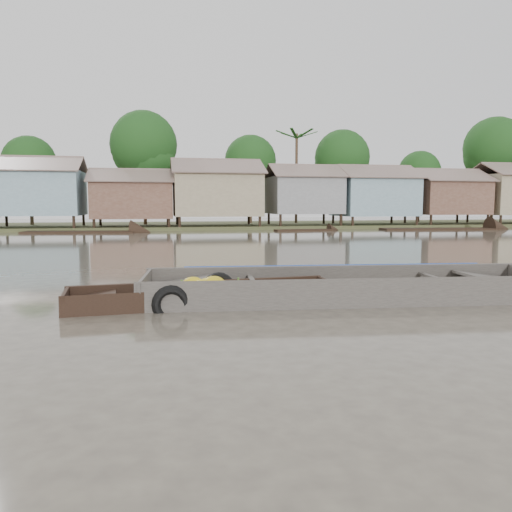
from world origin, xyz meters
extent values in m
plane|color=#494138|center=(0.00, 0.00, 0.00)|extent=(120.00, 120.00, 0.00)
cube|color=#384723|center=(0.00, 33.00, 0.00)|extent=(120.00, 12.00, 0.50)
cube|color=#799AA7|center=(-10.50, 29.50, 2.70)|extent=(6.20, 5.20, 3.20)
cube|color=brown|center=(-10.50, 28.10, 4.75)|extent=(6.60, 3.02, 1.28)
cube|color=brown|center=(-10.50, 30.90, 4.75)|extent=(6.60, 3.02, 1.28)
cube|color=brown|center=(-3.80, 29.50, 2.20)|extent=(5.80, 4.60, 2.70)
cube|color=brown|center=(-3.80, 28.26, 4.00)|extent=(6.20, 2.67, 1.14)
cube|color=brown|center=(-3.80, 30.74, 4.00)|extent=(6.20, 2.67, 1.14)
cube|color=gray|center=(2.50, 29.50, 2.65)|extent=(6.50, 5.30, 3.30)
cube|color=brown|center=(2.50, 28.07, 4.75)|extent=(6.90, 3.08, 1.31)
cube|color=brown|center=(2.50, 30.93, 4.75)|extent=(6.90, 3.08, 1.31)
cube|color=gray|center=(9.50, 29.50, 2.60)|extent=(5.40, 4.70, 2.90)
cube|color=brown|center=(9.50, 28.23, 4.50)|extent=(5.80, 2.73, 1.17)
cube|color=brown|center=(9.50, 30.77, 4.50)|extent=(5.80, 2.73, 1.17)
cube|color=#799AA7|center=(15.50, 29.50, 2.50)|extent=(6.00, 5.00, 3.10)
cube|color=brown|center=(15.50, 28.15, 4.50)|extent=(6.40, 2.90, 1.24)
cube|color=brown|center=(15.50, 30.85, 4.50)|extent=(6.40, 2.90, 1.24)
cube|color=brown|center=(22.00, 29.50, 2.45)|extent=(5.70, 4.90, 2.80)
cube|color=brown|center=(22.00, 28.18, 4.30)|extent=(6.10, 2.85, 1.21)
cube|color=brown|center=(22.00, 30.82, 4.30)|extent=(6.10, 2.85, 1.21)
cube|color=brown|center=(28.50, 30.88, 4.85)|extent=(6.70, 2.96, 1.26)
cylinder|color=#473323|center=(-12.00, 34.00, 2.45)|extent=(0.28, 0.28, 4.90)
sphere|color=#103312|center=(-12.00, 34.00, 5.25)|extent=(4.20, 4.20, 4.20)
cylinder|color=#473323|center=(-3.00, 33.00, 3.15)|extent=(0.28, 0.28, 6.30)
sphere|color=#103312|center=(-3.00, 33.00, 6.75)|extent=(5.40, 5.40, 5.40)
cylinder|color=#473323|center=(6.00, 34.00, 2.62)|extent=(0.28, 0.28, 5.25)
sphere|color=#103312|center=(6.00, 34.00, 5.62)|extent=(4.50, 4.50, 4.50)
cylinder|color=#473323|center=(14.00, 33.00, 2.80)|extent=(0.28, 0.28, 5.60)
sphere|color=#103312|center=(14.00, 33.00, 6.00)|extent=(4.80, 4.80, 4.80)
cylinder|color=#473323|center=(22.00, 34.00, 2.27)|extent=(0.28, 0.28, 4.55)
sphere|color=#103312|center=(22.00, 34.00, 4.88)|extent=(3.90, 3.90, 3.90)
cylinder|color=#473323|center=(29.00, 33.00, 3.32)|extent=(0.28, 0.28, 6.65)
sphere|color=#103312|center=(29.00, 33.00, 7.12)|extent=(5.70, 5.70, 5.70)
cylinder|color=#473323|center=(10.00, 33.50, 4.00)|extent=(0.24, 0.24, 8.00)
cube|color=black|center=(-1.02, 0.50, -0.08)|extent=(5.24, 1.41, 0.08)
cube|color=black|center=(-1.07, 1.06, 0.12)|extent=(5.28, 0.58, 0.49)
cube|color=black|center=(-0.98, -0.06, 0.12)|extent=(5.28, 0.58, 0.49)
cube|color=black|center=(1.55, 0.71, 0.12)|extent=(0.15, 1.15, 0.46)
cube|color=black|center=(1.11, 0.68, 0.18)|extent=(0.98, 1.06, 0.18)
cube|color=black|center=(-3.60, 0.29, 0.12)|extent=(0.15, 1.15, 0.46)
cube|color=black|center=(-3.15, 0.32, 0.18)|extent=(0.98, 1.06, 0.18)
cube|color=black|center=(-2.26, 0.40, 0.22)|extent=(0.19, 1.11, 0.05)
cube|color=black|center=(0.21, 0.60, 0.22)|extent=(0.19, 1.11, 0.05)
ellipsoid|color=gold|center=(-1.51, 0.51, 0.31)|extent=(0.45, 0.33, 0.26)
ellipsoid|color=gold|center=(-0.91, 0.20, 0.18)|extent=(0.36, 0.26, 0.21)
ellipsoid|color=gold|center=(-0.29, 0.76, 0.23)|extent=(0.44, 0.32, 0.25)
ellipsoid|color=gold|center=(-0.45, 0.81, 0.19)|extent=(0.39, 0.28, 0.23)
ellipsoid|color=gold|center=(-1.61, 0.26, 0.22)|extent=(0.40, 0.29, 0.23)
ellipsoid|color=gold|center=(-1.80, 0.40, 0.22)|extent=(0.45, 0.33, 0.26)
ellipsoid|color=gold|center=(-0.81, 0.84, 0.22)|extent=(0.38, 0.28, 0.22)
ellipsoid|color=gold|center=(-1.19, 0.67, 0.29)|extent=(0.40, 0.29, 0.23)
ellipsoid|color=gold|center=(-0.84, 0.35, 0.28)|extent=(0.39, 0.28, 0.23)
ellipsoid|color=gold|center=(-1.67, 0.17, 0.17)|extent=(0.44, 0.32, 0.26)
ellipsoid|color=gold|center=(-1.27, 0.53, 0.40)|extent=(0.42, 0.31, 0.25)
ellipsoid|color=gold|center=(-1.70, 0.26, 0.21)|extent=(0.45, 0.33, 0.26)
ellipsoid|color=gold|center=(-1.18, 0.72, 0.25)|extent=(0.36, 0.27, 0.21)
ellipsoid|color=gold|center=(-0.68, 0.48, 0.33)|extent=(0.41, 0.30, 0.24)
ellipsoid|color=gold|center=(-1.62, 0.18, 0.16)|extent=(0.43, 0.32, 0.25)
ellipsoid|color=gold|center=(-0.11, 0.25, 0.16)|extent=(0.37, 0.27, 0.22)
ellipsoid|color=gold|center=(-0.87, 0.48, 0.40)|extent=(0.46, 0.33, 0.27)
ellipsoid|color=gold|center=(-1.33, 0.22, 0.27)|extent=(0.34, 0.25, 0.20)
ellipsoid|color=gold|center=(-1.22, 0.41, 0.32)|extent=(0.42, 0.30, 0.24)
ellipsoid|color=gold|center=(-1.62, 0.51, 0.29)|extent=(0.38, 0.28, 0.22)
ellipsoid|color=gold|center=(-0.78, 0.87, 0.21)|extent=(0.37, 0.27, 0.22)
ellipsoid|color=gold|center=(-1.00, 0.59, 0.38)|extent=(0.34, 0.25, 0.20)
ellipsoid|color=gold|center=(-0.58, 0.39, 0.34)|extent=(0.35, 0.26, 0.20)
ellipsoid|color=gold|center=(-0.31, 0.43, 0.25)|extent=(0.41, 0.30, 0.24)
ellipsoid|color=gold|center=(-1.82, 0.12, 0.12)|extent=(0.35, 0.26, 0.21)
ellipsoid|color=gold|center=(-0.95, 0.41, 0.32)|extent=(0.40, 0.29, 0.23)
ellipsoid|color=gold|center=(-1.10, 0.35, 0.37)|extent=(0.42, 0.31, 0.25)
ellipsoid|color=gold|center=(-1.88, 0.38, 0.14)|extent=(0.35, 0.25, 0.20)
ellipsoid|color=gold|center=(-1.25, 0.60, 0.30)|extent=(0.39, 0.29, 0.23)
ellipsoid|color=gold|center=(-1.31, 0.75, 0.29)|extent=(0.35, 0.26, 0.21)
ellipsoid|color=gold|center=(-1.89, 0.55, 0.20)|extent=(0.41, 0.30, 0.24)
ellipsoid|color=gold|center=(-1.08, 0.61, 0.31)|extent=(0.42, 0.31, 0.25)
cylinder|color=#3F6626|center=(-1.49, 0.46, 0.40)|extent=(0.04, 0.04, 0.17)
cylinder|color=#3F6626|center=(-0.84, 0.52, 0.40)|extent=(0.04, 0.04, 0.17)
cylinder|color=#3F6626|center=(-0.37, 0.55, 0.40)|extent=(0.04, 0.04, 0.17)
torus|color=black|center=(-0.70, 1.17, 0.14)|extent=(0.76, 0.23, 0.74)
torus|color=black|center=(-1.72, -0.20, 0.14)|extent=(0.71, 0.23, 0.69)
cube|color=#3A3531|center=(1.93, 0.50, -0.08)|extent=(8.38, 2.51, 0.08)
cube|color=#3A3531|center=(2.02, 1.51, 0.22)|extent=(8.41, 0.93, 0.67)
cube|color=#3A3531|center=(1.84, -0.51, 0.22)|extent=(8.41, 0.93, 0.67)
cube|color=#3A3531|center=(5.32, 0.19, 0.30)|extent=(1.58, 1.90, 0.26)
cube|color=#3A3531|center=(-2.18, 0.87, 0.22)|extent=(0.24, 2.06, 0.64)
cube|color=#3A3531|center=(-1.47, 0.81, 0.30)|extent=(1.58, 1.90, 0.26)
cube|color=#3A3531|center=(-0.04, 0.68, 0.35)|extent=(0.28, 1.98, 0.05)
cube|color=#3A3531|center=(3.89, 0.32, 0.35)|extent=(0.28, 1.98, 0.05)
cube|color=#665E54|center=(1.93, 0.50, -0.02)|extent=(6.40, 2.17, 0.02)
cube|color=navy|center=(2.02, 1.57, 0.47)|extent=(6.80, 0.71, 0.17)
cube|color=black|center=(8.22, 25.06, -0.05)|extent=(4.28, 1.26, 0.35)
cube|color=black|center=(18.59, 24.75, -0.05)|extent=(8.71, 2.83, 0.35)
cube|color=black|center=(-7.08, 25.54, -0.05)|extent=(7.48, 2.63, 0.35)
camera|label=1|loc=(-1.90, -9.14, 1.94)|focal=35.00mm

